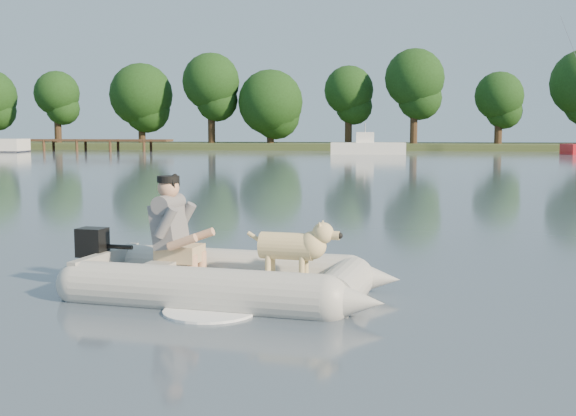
% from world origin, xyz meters
% --- Properties ---
extents(water, '(160.00, 160.00, 0.00)m').
position_xyz_m(water, '(0.00, 0.00, 0.00)').
color(water, slate).
rests_on(water, ground).
extents(shore_bank, '(160.00, 12.00, 0.70)m').
position_xyz_m(shore_bank, '(0.00, 62.00, 0.25)').
color(shore_bank, '#47512D').
rests_on(shore_bank, water).
extents(dock, '(18.00, 2.00, 1.04)m').
position_xyz_m(dock, '(-26.00, 52.00, 0.52)').
color(dock, '#4C331E').
rests_on(dock, water).
extents(treeline, '(84.66, 7.35, 9.27)m').
position_xyz_m(treeline, '(5.75, 61.07, 5.30)').
color(treeline, '#332316').
rests_on(treeline, shore_bank).
extents(dinghy, '(4.99, 3.73, 1.38)m').
position_xyz_m(dinghy, '(0.20, -0.07, 0.59)').
color(dinghy, '#A9A9A4').
rests_on(dinghy, water).
extents(man, '(0.80, 0.71, 1.08)m').
position_xyz_m(man, '(-0.48, 0.08, 0.78)').
color(man, slate).
rests_on(man, dinghy).
extents(dog, '(0.97, 0.45, 0.62)m').
position_xyz_m(dog, '(0.85, -0.10, 0.52)').
color(dog, '#D4C27A').
rests_on(dog, dinghy).
extents(outboard_motor, '(0.45, 0.34, 0.79)m').
position_xyz_m(outboard_motor, '(-1.44, 0.15, 0.31)').
color(outboard_motor, black).
rests_on(outboard_motor, dinghy).
extents(motorboat, '(5.91, 2.57, 2.45)m').
position_xyz_m(motorboat, '(-0.02, 47.40, 1.11)').
color(motorboat, white).
rests_on(motorboat, water).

